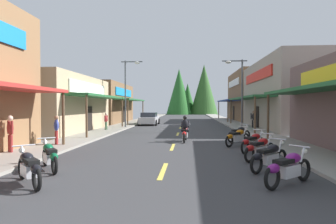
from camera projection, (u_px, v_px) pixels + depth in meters
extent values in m
cube|color=#38383A|center=(181.00, 127.00, 28.99)|extent=(9.69, 86.34, 0.10)
cube|color=gray|center=(123.00, 126.00, 29.44)|extent=(2.45, 86.34, 0.12)
cube|color=#9E9991|center=(241.00, 126.00, 28.54)|extent=(2.45, 86.34, 0.12)
cube|color=#E0C64C|center=(163.00, 171.00, 9.29)|extent=(0.16, 2.40, 0.01)
cube|color=#E0C64C|center=(173.00, 147.00, 14.65)|extent=(0.16, 2.40, 0.01)
cube|color=#E0C64C|center=(178.00, 134.00, 21.42)|extent=(0.16, 2.40, 0.01)
cube|color=#E0C64C|center=(180.00, 128.00, 27.54)|extent=(0.16, 2.40, 0.01)
cube|color=#E0C64C|center=(182.00, 124.00, 33.63)|extent=(0.16, 2.40, 0.01)
cube|color=#E0C64C|center=(183.00, 121.00, 38.75)|extent=(0.16, 2.40, 0.01)
cube|color=#E0C64C|center=(184.00, 119.00, 45.43)|extent=(0.16, 2.40, 0.01)
cube|color=#E0C64C|center=(184.00, 117.00, 52.24)|extent=(0.16, 2.40, 0.01)
cube|color=#E0C64C|center=(185.00, 116.00, 58.43)|extent=(0.16, 2.40, 0.01)
cylinder|color=brown|center=(63.00, 120.00, 14.74)|extent=(0.14, 0.14, 2.82)
cube|color=tan|center=(37.00, 104.00, 23.33)|extent=(8.81, 11.20, 4.55)
cube|color=#236033|center=(100.00, 97.00, 22.92)|extent=(1.80, 10.08, 0.16)
cylinder|color=brown|center=(87.00, 117.00, 18.08)|extent=(0.14, 0.14, 2.82)
cylinder|color=brown|center=(122.00, 113.00, 27.73)|extent=(0.14, 0.14, 2.82)
cube|color=white|center=(89.00, 89.00, 22.97)|extent=(0.10, 7.84, 0.90)
cube|color=black|center=(89.00, 119.00, 23.03)|extent=(0.08, 1.10, 2.10)
cube|color=brown|center=(94.00, 103.00, 35.55)|extent=(7.49, 11.54, 4.90)
cube|color=#236033|center=(131.00, 100.00, 35.19)|extent=(1.80, 10.39, 0.16)
cylinder|color=brown|center=(128.00, 113.00, 30.19)|extent=(0.14, 0.14, 2.82)
cylinder|color=brown|center=(143.00, 111.00, 40.15)|extent=(0.14, 0.14, 2.82)
cube|color=#197FCC|center=(124.00, 92.00, 35.23)|extent=(0.10, 8.08, 0.90)
cube|color=black|center=(124.00, 115.00, 35.29)|extent=(0.08, 1.10, 2.10)
cube|color=#236033|center=(328.00, 87.00, 11.32)|extent=(1.80, 12.38, 0.16)
cylinder|color=brown|center=(268.00, 118.00, 17.38)|extent=(0.14, 0.14, 2.82)
cube|color=gray|center=(298.00, 95.00, 26.38)|extent=(7.42, 13.76, 6.35)
cube|color=#236033|center=(248.00, 98.00, 26.73)|extent=(1.80, 12.38, 0.16)
cylinder|color=brown|center=(255.00, 116.00, 20.84)|extent=(0.14, 0.14, 2.82)
cylinder|color=brown|center=(231.00, 112.00, 32.79)|extent=(0.14, 0.14, 2.82)
cube|color=red|center=(257.00, 76.00, 26.63)|extent=(0.10, 9.63, 0.90)
cube|color=black|center=(257.00, 117.00, 26.71)|extent=(0.08, 1.10, 2.10)
cube|color=brown|center=(263.00, 97.00, 40.44)|extent=(8.17, 12.63, 6.94)
cube|color=navy|center=(228.00, 101.00, 40.82)|extent=(1.80, 11.37, 0.16)
cylinder|color=brown|center=(228.00, 112.00, 35.44)|extent=(0.14, 0.14, 2.82)
cylinder|color=brown|center=(219.00, 110.00, 46.38)|extent=(0.14, 0.14, 2.82)
cube|color=white|center=(234.00, 83.00, 40.71)|extent=(0.10, 8.84, 0.90)
cube|color=black|center=(234.00, 113.00, 40.80)|extent=(0.08, 1.10, 2.10)
cylinder|color=#474C51|center=(125.00, 95.00, 27.06)|extent=(0.14, 0.14, 6.46)
cylinder|color=#474C51|center=(132.00, 62.00, 26.95)|extent=(2.06, 0.10, 0.10)
ellipsoid|color=silver|center=(137.00, 63.00, 26.91)|extent=(0.50, 0.30, 0.24)
cylinder|color=#474C51|center=(242.00, 96.00, 23.49)|extent=(0.14, 0.14, 5.98)
cylinder|color=#474C51|center=(235.00, 61.00, 23.47)|extent=(2.06, 0.10, 0.10)
ellipsoid|color=silver|center=(228.00, 62.00, 23.52)|extent=(0.50, 0.30, 0.24)
torus|color=black|center=(304.00, 170.00, 8.02)|extent=(0.55, 0.49, 0.64)
torus|color=black|center=(272.00, 178.00, 7.14)|extent=(0.55, 0.49, 0.64)
cube|color=silver|center=(289.00, 171.00, 7.58)|extent=(0.72, 0.66, 0.32)
ellipsoid|color=#721972|center=(293.00, 158.00, 7.69)|extent=(0.63, 0.61, 0.28)
cube|color=black|center=(284.00, 161.00, 7.43)|extent=(0.64, 0.60, 0.12)
ellipsoid|color=#721972|center=(274.00, 169.00, 7.17)|extent=(0.49, 0.47, 0.24)
cylinder|color=silver|center=(301.00, 159.00, 7.94)|extent=(0.32, 0.28, 0.71)
cylinder|color=silver|center=(299.00, 146.00, 7.86)|extent=(0.42, 0.49, 0.04)
sphere|color=white|center=(304.00, 151.00, 8.03)|extent=(0.16, 0.16, 0.16)
torus|color=black|center=(281.00, 158.00, 9.78)|extent=(0.53, 0.51, 0.64)
torus|color=black|center=(256.00, 164.00, 8.83)|extent=(0.53, 0.51, 0.64)
cube|color=silver|center=(270.00, 159.00, 9.30)|extent=(0.70, 0.69, 0.32)
ellipsoid|color=black|center=(273.00, 148.00, 9.42)|extent=(0.63, 0.62, 0.28)
cube|color=black|center=(265.00, 151.00, 9.14)|extent=(0.63, 0.62, 0.12)
ellipsoid|color=black|center=(257.00, 157.00, 8.86)|extent=(0.48, 0.48, 0.24)
cylinder|color=silver|center=(279.00, 149.00, 9.69)|extent=(0.31, 0.30, 0.71)
cylinder|color=silver|center=(278.00, 139.00, 9.61)|extent=(0.44, 0.46, 0.04)
sphere|color=white|center=(282.00, 143.00, 9.79)|extent=(0.16, 0.16, 0.16)
torus|color=black|center=(270.00, 150.00, 11.58)|extent=(0.52, 0.52, 0.64)
torus|color=black|center=(249.00, 154.00, 10.60)|extent=(0.52, 0.52, 0.64)
cube|color=silver|center=(260.00, 150.00, 11.09)|extent=(0.69, 0.69, 0.32)
ellipsoid|color=#A51414|center=(263.00, 142.00, 11.21)|extent=(0.62, 0.62, 0.28)
cube|color=black|center=(257.00, 144.00, 10.92)|extent=(0.62, 0.62, 0.12)
ellipsoid|color=#A51414|center=(250.00, 148.00, 10.63)|extent=(0.48, 0.48, 0.24)
cylinder|color=silver|center=(269.00, 142.00, 11.49)|extent=(0.30, 0.31, 0.71)
cylinder|color=silver|center=(267.00, 134.00, 11.40)|extent=(0.45, 0.45, 0.04)
sphere|color=white|center=(271.00, 137.00, 11.59)|extent=(0.16, 0.16, 0.16)
torus|color=black|center=(262.00, 144.00, 13.46)|extent=(0.50, 0.55, 0.64)
torus|color=black|center=(245.00, 147.00, 12.41)|extent=(0.50, 0.55, 0.64)
cube|color=silver|center=(254.00, 144.00, 12.93)|extent=(0.67, 0.71, 0.32)
ellipsoid|color=#A51414|center=(256.00, 137.00, 13.07)|extent=(0.61, 0.63, 0.28)
cube|color=black|center=(251.00, 138.00, 12.75)|extent=(0.61, 0.63, 0.12)
ellipsoid|color=#A51414|center=(246.00, 142.00, 12.44)|extent=(0.47, 0.49, 0.24)
cylinder|color=silver|center=(260.00, 137.00, 13.36)|extent=(0.29, 0.32, 0.71)
cylinder|color=silver|center=(259.00, 130.00, 13.27)|extent=(0.48, 0.43, 0.04)
sphere|color=white|center=(262.00, 133.00, 13.47)|extent=(0.16, 0.16, 0.16)
torus|color=black|center=(246.00, 139.00, 15.60)|extent=(0.52, 0.53, 0.64)
torus|color=black|center=(229.00, 141.00, 14.61)|extent=(0.52, 0.53, 0.64)
cube|color=silver|center=(238.00, 138.00, 15.11)|extent=(0.69, 0.70, 0.32)
ellipsoid|color=#BF660C|center=(240.00, 132.00, 15.23)|extent=(0.62, 0.62, 0.28)
cube|color=black|center=(235.00, 133.00, 14.94)|extent=(0.62, 0.62, 0.12)
ellipsoid|color=#BF660C|center=(230.00, 137.00, 14.64)|extent=(0.48, 0.48, 0.24)
cylinder|color=silver|center=(244.00, 133.00, 15.51)|extent=(0.30, 0.31, 0.71)
cylinder|color=silver|center=(243.00, 126.00, 15.42)|extent=(0.46, 0.45, 0.04)
sphere|color=white|center=(246.00, 129.00, 15.61)|extent=(0.16, 0.16, 0.16)
torus|color=black|center=(247.00, 135.00, 17.42)|extent=(0.54, 0.51, 0.64)
torus|color=black|center=(231.00, 137.00, 16.49)|extent=(0.54, 0.51, 0.64)
cube|color=silver|center=(239.00, 135.00, 16.95)|extent=(0.70, 0.68, 0.32)
ellipsoid|color=black|center=(241.00, 129.00, 17.07)|extent=(0.63, 0.62, 0.28)
cube|color=black|center=(237.00, 130.00, 16.79)|extent=(0.63, 0.61, 0.12)
ellipsoid|color=black|center=(232.00, 133.00, 16.51)|extent=(0.49, 0.48, 0.24)
cylinder|color=silver|center=(245.00, 130.00, 17.33)|extent=(0.31, 0.30, 0.71)
cylinder|color=silver|center=(244.00, 124.00, 17.25)|extent=(0.44, 0.47, 0.04)
sphere|color=white|center=(247.00, 127.00, 17.43)|extent=(0.16, 0.16, 0.16)
torus|color=black|center=(22.00, 169.00, 8.20)|extent=(0.52, 0.53, 0.64)
torus|color=black|center=(37.00, 179.00, 7.05)|extent=(0.52, 0.53, 0.64)
cube|color=silver|center=(29.00, 170.00, 7.63)|extent=(0.69, 0.70, 0.32)
ellipsoid|color=black|center=(27.00, 157.00, 7.77)|extent=(0.62, 0.62, 0.28)
cube|color=black|center=(31.00, 161.00, 7.43)|extent=(0.62, 0.63, 0.12)
ellipsoid|color=black|center=(36.00, 169.00, 7.09)|extent=(0.48, 0.48, 0.24)
cylinder|color=silver|center=(23.00, 158.00, 8.10)|extent=(0.30, 0.31, 0.71)
cylinder|color=silver|center=(24.00, 145.00, 8.00)|extent=(0.46, 0.45, 0.04)
sphere|color=white|center=(22.00, 150.00, 8.22)|extent=(0.16, 0.16, 0.16)
torus|color=black|center=(45.00, 157.00, 10.04)|extent=(0.47, 0.57, 0.64)
torus|color=black|center=(54.00, 164.00, 8.78)|extent=(0.47, 0.57, 0.64)
cube|color=silver|center=(49.00, 158.00, 9.41)|extent=(0.65, 0.72, 0.32)
ellipsoid|color=#0C5933|center=(48.00, 148.00, 9.57)|extent=(0.60, 0.64, 0.28)
cube|color=black|center=(51.00, 151.00, 9.19)|extent=(0.59, 0.65, 0.12)
ellipsoid|color=#0C5933|center=(54.00, 157.00, 8.82)|extent=(0.46, 0.49, 0.24)
cylinder|color=silver|center=(46.00, 148.00, 9.92)|extent=(0.27, 0.33, 0.71)
cylinder|color=silver|center=(46.00, 138.00, 9.81)|extent=(0.50, 0.40, 0.04)
sphere|color=white|center=(45.00, 142.00, 10.05)|extent=(0.16, 0.16, 0.16)
torus|color=black|center=(186.00, 135.00, 17.68)|extent=(0.14, 0.64, 0.64)
torus|color=black|center=(184.00, 138.00, 16.19)|extent=(0.14, 0.64, 0.64)
cube|color=silver|center=(185.00, 135.00, 16.93)|extent=(0.32, 0.71, 0.32)
ellipsoid|color=#A51414|center=(185.00, 129.00, 17.13)|extent=(0.35, 0.58, 0.28)
cube|color=black|center=(185.00, 131.00, 16.68)|extent=(0.31, 0.61, 0.12)
ellipsoid|color=#A51414|center=(184.00, 134.00, 16.24)|extent=(0.26, 0.45, 0.24)
cylinder|color=silver|center=(186.00, 130.00, 17.54)|extent=(0.08, 0.37, 0.71)
cylinder|color=silver|center=(186.00, 124.00, 17.42)|extent=(0.60, 0.07, 0.04)
sphere|color=white|center=(186.00, 126.00, 17.70)|extent=(0.16, 0.16, 0.16)
ellipsoid|color=black|center=(185.00, 124.00, 16.77)|extent=(0.40, 0.40, 0.64)
sphere|color=black|center=(185.00, 117.00, 16.81)|extent=(0.24, 0.24, 0.24)
cylinder|color=black|center=(182.00, 130.00, 16.97)|extent=(0.16, 0.43, 0.24)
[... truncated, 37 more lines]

